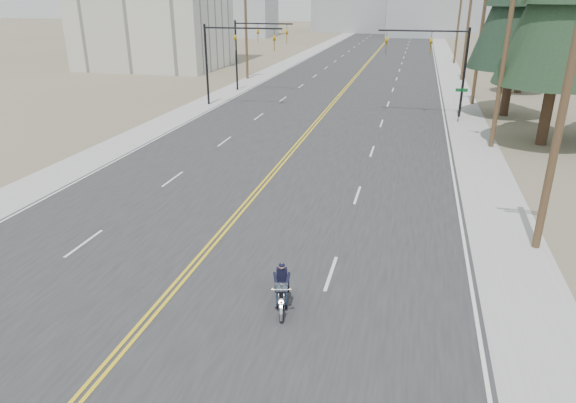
% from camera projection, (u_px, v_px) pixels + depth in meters
% --- Properties ---
extents(ground_plane, '(400.00, 400.00, 0.00)m').
position_uv_depth(ground_plane, '(149.00, 318.00, 15.82)').
color(ground_plane, '#776D56').
rests_on(ground_plane, ground).
extents(road, '(20.00, 200.00, 0.01)m').
position_uv_depth(road, '(369.00, 61.00, 78.91)').
color(road, '#303033').
rests_on(road, ground).
extents(sidewalk_left, '(3.00, 200.00, 0.01)m').
position_uv_depth(sidewalk_left, '(297.00, 59.00, 81.47)').
color(sidewalk_left, '#A5A5A0').
rests_on(sidewalk_left, ground).
extents(sidewalk_right, '(3.00, 200.00, 0.01)m').
position_uv_depth(sidewalk_right, '(447.00, 63.00, 76.34)').
color(sidewalk_right, '#A5A5A0').
rests_on(sidewalk_right, ground).
extents(traffic_mast_left, '(7.10, 0.26, 7.00)m').
position_uv_depth(traffic_mast_left, '(227.00, 49.00, 44.83)').
color(traffic_mast_left, black).
rests_on(traffic_mast_left, ground).
extents(traffic_mast_right, '(7.10, 0.26, 7.00)m').
position_uv_depth(traffic_mast_right, '(440.00, 54.00, 40.83)').
color(traffic_mast_right, black).
rests_on(traffic_mast_right, ground).
extents(traffic_mast_far, '(6.10, 0.26, 7.00)m').
position_uv_depth(traffic_mast_far, '(251.00, 42.00, 52.14)').
color(traffic_mast_far, black).
rests_on(traffic_mast_far, ground).
extents(street_sign, '(0.90, 0.06, 2.62)m').
position_uv_depth(street_sign, '(461.00, 99.00, 39.78)').
color(street_sign, black).
rests_on(street_sign, ground).
extents(utility_pole_a, '(2.20, 0.30, 11.00)m').
position_uv_depth(utility_pole_a, '(564.00, 102.00, 18.12)').
color(utility_pole_a, brown).
rests_on(utility_pole_a, ground).
extents(utility_pole_b, '(2.20, 0.30, 11.50)m').
position_uv_depth(utility_pole_b, '(505.00, 53.00, 31.54)').
color(utility_pole_b, brown).
rests_on(utility_pole_b, ground).
extents(utility_pole_c, '(2.20, 0.30, 11.00)m').
position_uv_depth(utility_pole_c, '(480.00, 39.00, 45.15)').
color(utility_pole_c, brown).
rests_on(utility_pole_c, ground).
extents(utility_pole_d, '(2.20, 0.30, 11.50)m').
position_uv_depth(utility_pole_d, '(468.00, 27.00, 58.58)').
color(utility_pole_d, brown).
rests_on(utility_pole_d, ground).
extents(utility_pole_e, '(2.20, 0.30, 11.00)m').
position_uv_depth(utility_pole_e, '(459.00, 22.00, 73.99)').
color(utility_pole_e, brown).
rests_on(utility_pole_e, ground).
extents(utility_pole_left, '(2.20, 0.30, 10.50)m').
position_uv_depth(utility_pole_left, '(246.00, 31.00, 59.83)').
color(utility_pole_left, brown).
rests_on(utility_pole_left, ground).
extents(haze_bldg_b, '(18.00, 14.00, 14.00)m').
position_uv_depth(haze_bldg_b, '(426.00, 6.00, 124.09)').
color(haze_bldg_b, '#ADB2B7').
rests_on(haze_bldg_b, ground).
extents(haze_bldg_e, '(14.00, 14.00, 12.00)m').
position_uv_depth(haze_bldg_e, '(488.00, 9.00, 143.21)').
color(haze_bldg_e, '#B7BCC6').
rests_on(haze_bldg_e, ground).
extents(haze_bldg_f, '(12.00, 12.00, 16.00)m').
position_uv_depth(haze_bldg_f, '(210.00, 1.00, 141.15)').
color(haze_bldg_f, '#ADB2B7').
rests_on(haze_bldg_f, ground).
extents(motorcyclist, '(1.21, 2.00, 1.45)m').
position_uv_depth(motorcyclist, '(282.00, 288.00, 16.06)').
color(motorcyclist, black).
rests_on(motorcyclist, ground).
extents(conifer_far, '(5.31, 5.31, 14.21)m').
position_uv_depth(conifer_far, '(531.00, 8.00, 49.85)').
color(conifer_far, '#382619').
rests_on(conifer_far, ground).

